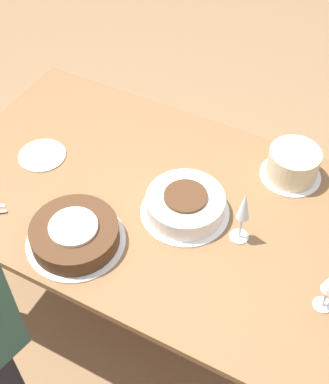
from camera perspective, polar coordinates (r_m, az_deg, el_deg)
ground_plane at (r=2.56m, az=0.00°, el=-12.04°), size 12.00×12.00×0.00m
dining_table at (r=2.02m, az=0.00°, el=-2.80°), size 1.70×0.98×0.75m
cake_center_white at (r=1.88m, az=2.23°, el=-1.35°), size 0.32×0.32×0.09m
cake_front_chocolate at (r=1.82m, az=-9.55°, el=-4.48°), size 0.34×0.34×0.09m
cake_back_decorated at (r=2.04m, az=13.54°, el=2.88°), size 0.23×0.23×0.12m
wine_glass_far at (r=1.74m, az=8.46°, el=-1.81°), size 0.07×0.07×0.22m
dessert_plate_left at (r=2.15m, az=-12.92°, el=3.83°), size 0.19×0.19×0.01m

